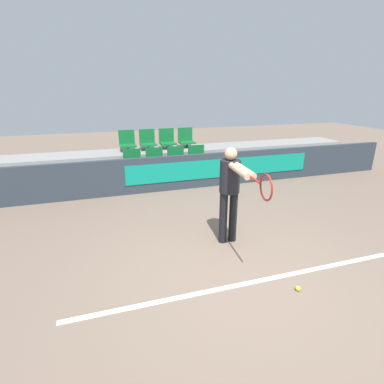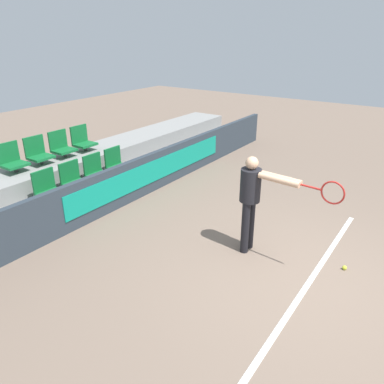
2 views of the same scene
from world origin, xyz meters
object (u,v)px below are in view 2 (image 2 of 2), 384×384
(stadium_chair_0, at_px, (48,188))
(stadium_chair_5, at_px, (38,152))
(stadium_chair_3, at_px, (116,163))
(tennis_ball, at_px, (345,268))
(stadium_chair_7, at_px, (82,140))
(stadium_chair_2, at_px, (96,170))
(tennis_player, at_px, (254,195))
(stadium_chair_6, at_px, (61,146))
(stadium_chair_1, at_px, (73,179))
(stadium_chair_4, at_px, (12,160))

(stadium_chair_0, xyz_separation_m, stadium_chair_5, (0.59, 1.07, 0.35))
(stadium_chair_0, relative_size, stadium_chair_3, 1.00)
(stadium_chair_5, distance_m, tennis_ball, 6.29)
(stadium_chair_7, relative_size, tennis_ball, 8.83)
(stadium_chair_0, bearing_deg, stadium_chair_5, 61.06)
(stadium_chair_3, bearing_deg, stadium_chair_2, 180.00)
(stadium_chair_2, xyz_separation_m, tennis_player, (-0.10, -3.70, 0.39))
(stadium_chair_2, height_order, stadium_chair_7, stadium_chair_7)
(stadium_chair_6, xyz_separation_m, tennis_ball, (0.22, -6.17, -0.92))
(stadium_chair_1, relative_size, tennis_ball, 8.83)
(stadium_chair_1, height_order, stadium_chair_7, stadium_chair_7)
(stadium_chair_6, height_order, tennis_ball, stadium_chair_6)
(stadium_chair_0, distance_m, stadium_chair_5, 1.27)
(tennis_player, bearing_deg, stadium_chair_4, 108.11)
(stadium_chair_5, relative_size, tennis_player, 0.37)
(stadium_chair_7, bearing_deg, tennis_ball, -93.40)
(stadium_chair_7, bearing_deg, stadium_chair_1, -137.88)
(stadium_chair_6, relative_size, tennis_player, 0.37)
(stadium_chair_1, distance_m, stadium_chair_7, 1.63)
(stadium_chair_0, xyz_separation_m, tennis_player, (1.08, -3.70, 0.39))
(tennis_player, xyz_separation_m, tennis_ball, (0.33, -1.40, -0.95))
(stadium_chair_1, bearing_deg, stadium_chair_0, 180.00)
(tennis_ball, bearing_deg, stadium_chair_0, 105.43)
(stadium_chair_3, distance_m, stadium_chair_7, 1.12)
(stadium_chair_1, xyz_separation_m, stadium_chair_2, (0.59, 0.00, 0.00))
(stadium_chair_7, bearing_deg, stadium_chair_2, -118.94)
(tennis_player, distance_m, tennis_ball, 1.72)
(stadium_chair_3, distance_m, stadium_chair_5, 1.63)
(stadium_chair_0, distance_m, stadium_chair_3, 1.77)
(stadium_chair_5, height_order, stadium_chair_6, same)
(tennis_player, bearing_deg, stadium_chair_6, 94.12)
(stadium_chair_2, relative_size, stadium_chair_4, 1.00)
(stadium_chair_1, relative_size, stadium_chair_6, 1.00)
(stadium_chair_3, bearing_deg, tennis_player, -100.65)
(stadium_chair_2, bearing_deg, stadium_chair_5, 118.94)
(stadium_chair_3, bearing_deg, stadium_chair_7, 90.00)
(stadium_chair_3, xyz_separation_m, stadium_chair_7, (0.00, 1.07, 0.35))
(stadium_chair_4, height_order, tennis_player, tennis_player)
(stadium_chair_7, height_order, tennis_ball, stadium_chair_7)
(stadium_chair_3, distance_m, stadium_chair_4, 2.10)
(stadium_chair_5, bearing_deg, tennis_ball, -82.46)
(stadium_chair_1, distance_m, tennis_player, 3.75)
(tennis_player, bearing_deg, stadium_chair_7, 87.08)
(stadium_chair_6, bearing_deg, stadium_chair_7, 0.00)
(stadium_chair_1, height_order, tennis_ball, stadium_chair_1)
(stadium_chair_7, bearing_deg, stadium_chair_4, 180.00)
(stadium_chair_3, bearing_deg, stadium_chair_4, 148.92)
(stadium_chair_5, bearing_deg, stadium_chair_1, -90.00)
(stadium_chair_2, bearing_deg, tennis_player, -91.61)
(stadium_chair_4, xyz_separation_m, stadium_chair_6, (1.18, 0.00, 0.00))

